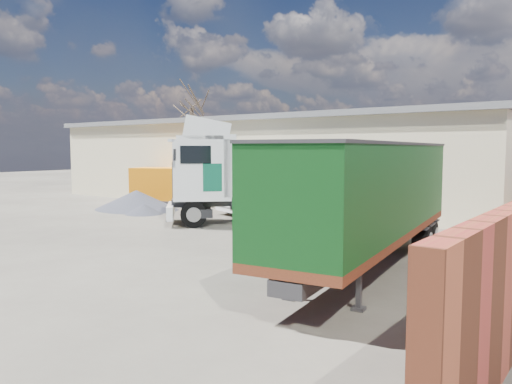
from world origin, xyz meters
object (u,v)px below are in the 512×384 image
Objects in this scene: orange_skip at (162,189)px; panel_van at (264,193)px; tractor_unit at (222,179)px; box_trailer at (370,193)px; bare_tree at (192,97)px.

panel_van is at bearing -15.37° from orange_skip.
orange_skip is (-7.84, 3.43, -1.07)m from tractor_unit.
panel_van is at bearing 131.29° from box_trailer.
bare_tree is at bearing 135.24° from box_trailer.
box_trailer is at bearing -44.09° from orange_skip.
bare_tree is at bearing 165.23° from panel_van.
panel_van is at bearing 142.83° from tractor_unit.
panel_van is 7.37m from orange_skip.
tractor_unit is at bearing -41.99° from bare_tree.
bare_tree is 19.86m from panel_van.
tractor_unit is 10.24m from box_trailer.
box_trailer is at bearing -21.44° from panel_van.
bare_tree is at bearing -176.20° from tractor_unit.
box_trailer is 2.64× the size of orange_skip.
box_trailer is 12.87m from panel_van.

